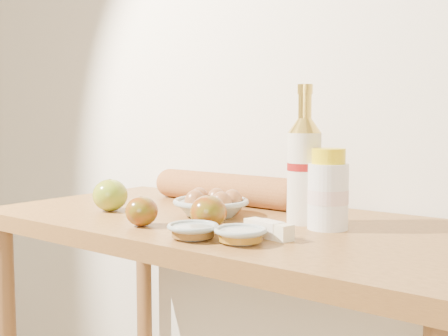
{
  "coord_description": "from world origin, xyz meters",
  "views": [
    {
      "loc": [
        0.77,
        0.15,
        1.14
      ],
      "look_at": [
        0.0,
        1.15,
        1.02
      ],
      "focal_mm": 45.0,
      "sensor_mm": 36.0,
      "label": 1
    }
  ],
  "objects_px": {
    "cream_bottle": "(328,192)",
    "egg_bowl": "(212,205)",
    "bourbon_bottle": "(304,168)",
    "baguette": "(225,188)",
    "table": "(232,270)"
  },
  "relations": [
    {
      "from": "cream_bottle",
      "to": "egg_bowl",
      "type": "bearing_deg",
      "value": -174.97
    },
    {
      "from": "table",
      "to": "cream_bottle",
      "type": "height_order",
      "value": "cream_bottle"
    },
    {
      "from": "bourbon_bottle",
      "to": "baguette",
      "type": "distance_m",
      "value": 0.34
    },
    {
      "from": "table",
      "to": "baguette",
      "type": "height_order",
      "value": "baguette"
    },
    {
      "from": "table",
      "to": "bourbon_bottle",
      "type": "relative_size",
      "value": 3.92
    },
    {
      "from": "table",
      "to": "baguette",
      "type": "bearing_deg",
      "value": 131.27
    },
    {
      "from": "egg_bowl",
      "to": "baguette",
      "type": "height_order",
      "value": "baguette"
    },
    {
      "from": "egg_bowl",
      "to": "table",
      "type": "bearing_deg",
      "value": 3.52
    },
    {
      "from": "bourbon_bottle",
      "to": "egg_bowl",
      "type": "bearing_deg",
      "value": -170.28
    },
    {
      "from": "cream_bottle",
      "to": "baguette",
      "type": "bearing_deg",
      "value": 158.53
    },
    {
      "from": "table",
      "to": "cream_bottle",
      "type": "xyz_separation_m",
      "value": [
        0.23,
        0.03,
        0.2
      ]
    },
    {
      "from": "bourbon_bottle",
      "to": "baguette",
      "type": "bearing_deg",
      "value": 155.09
    },
    {
      "from": "baguette",
      "to": "cream_bottle",
      "type": "bearing_deg",
      "value": -19.57
    },
    {
      "from": "bourbon_bottle",
      "to": "cream_bottle",
      "type": "relative_size",
      "value": 1.8
    },
    {
      "from": "egg_bowl",
      "to": "baguette",
      "type": "distance_m",
      "value": 0.2
    }
  ]
}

